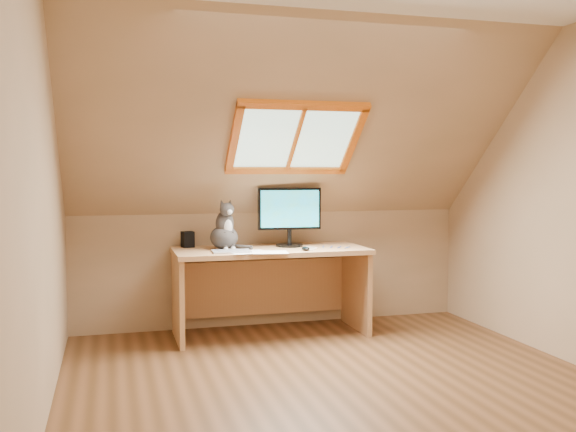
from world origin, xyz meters
name	(u,v)px	position (x,y,z in m)	size (l,w,h in m)	color
ground	(341,386)	(0.00, 0.00, 0.00)	(3.50, 3.50, 0.00)	brown
room_shell	(347,161)	(0.00, -0.09, 1.43)	(3.52, 3.52, 2.41)	tan
desk	(268,273)	(-0.12, 1.45, 0.50)	(1.59, 0.70, 0.73)	tan
monitor	(290,213)	(0.07, 1.45, 1.01)	(0.54, 0.23, 0.50)	black
cat	(224,231)	(-0.50, 1.41, 0.88)	(0.29, 0.32, 0.42)	#3F3A38
desk_speaker	(188,239)	(-0.77, 1.63, 0.79)	(0.09, 0.09, 0.13)	black
graphics_tablet	(232,251)	(-0.48, 1.21, 0.73)	(0.30, 0.22, 0.01)	#B2B2B7
mouse	(306,249)	(0.12, 1.15, 0.74)	(0.06, 0.10, 0.03)	black
papers	(260,252)	(-0.27, 1.12, 0.73)	(0.35, 0.30, 0.01)	white
cables	(325,248)	(0.33, 1.26, 0.73)	(0.51, 0.26, 0.01)	silver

